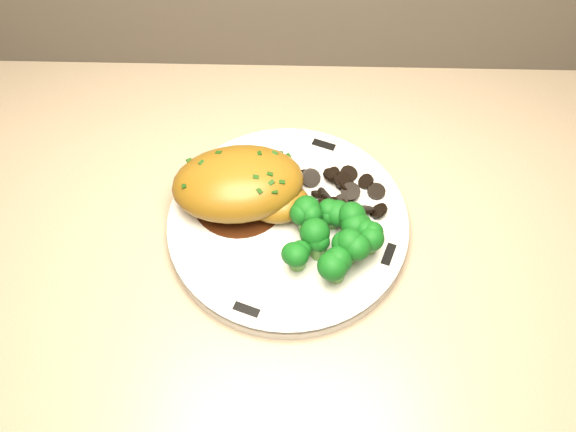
{
  "coord_description": "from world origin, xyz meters",
  "views": [
    {
      "loc": [
        0.18,
        1.35,
        1.54
      ],
      "look_at": [
        0.17,
        1.75,
        0.94
      ],
      "focal_mm": 45.0,
      "sensor_mm": 36.0,
      "label": 1
    }
  ],
  "objects_px": {
    "plate": "(288,226)",
    "chicken_breast": "(243,186)",
    "counter": "(120,432)",
    "broccoli_florets": "(334,237)"
  },
  "relations": [
    {
      "from": "counter",
      "to": "plate",
      "type": "height_order",
      "value": "counter"
    },
    {
      "from": "counter",
      "to": "chicken_breast",
      "type": "bearing_deg",
      "value": 25.96
    },
    {
      "from": "counter",
      "to": "plate",
      "type": "relative_size",
      "value": 8.82
    },
    {
      "from": "counter",
      "to": "broccoli_florets",
      "type": "height_order",
      "value": "counter"
    },
    {
      "from": "counter",
      "to": "chicken_breast",
      "type": "xyz_separation_m",
      "value": [
        0.2,
        0.1,
        0.5
      ]
    },
    {
      "from": "plate",
      "to": "chicken_breast",
      "type": "xyz_separation_m",
      "value": [
        -0.05,
        0.02,
        0.03
      ]
    },
    {
      "from": "counter",
      "to": "chicken_breast",
      "type": "height_order",
      "value": "counter"
    },
    {
      "from": "chicken_breast",
      "to": "broccoli_florets",
      "type": "xyz_separation_m",
      "value": [
        0.09,
        -0.06,
        -0.0
      ]
    },
    {
      "from": "plate",
      "to": "broccoli_florets",
      "type": "bearing_deg",
      "value": -34.54
    },
    {
      "from": "plate",
      "to": "counter",
      "type": "bearing_deg",
      "value": -163.35
    }
  ]
}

